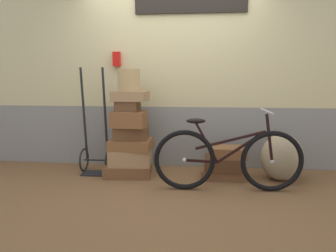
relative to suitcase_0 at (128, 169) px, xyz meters
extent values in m
cube|color=brown|center=(0.57, -0.30, -0.11)|extent=(9.16, 5.20, 0.06)
cube|color=gray|center=(0.57, 0.55, 0.37)|extent=(7.16, 0.20, 0.88)
cube|color=#CCBC84|center=(0.57, 0.55, 1.62)|extent=(7.16, 0.20, 1.61)
cube|color=black|center=(0.81, 0.43, 2.21)|extent=(1.52, 0.04, 0.24)
cube|color=red|center=(-0.23, 0.41, 1.49)|extent=(0.10, 0.08, 0.20)
cube|color=brown|center=(0.00, 0.00, 0.00)|extent=(0.64, 0.51, 0.15)
cube|color=#9E754C|center=(0.04, -0.01, 0.18)|extent=(0.56, 0.42, 0.21)
cube|color=brown|center=(0.05, -0.01, 0.35)|extent=(0.57, 0.44, 0.13)
cube|color=brown|center=(0.05, 0.00, 0.50)|extent=(0.47, 0.34, 0.17)
cube|color=brown|center=(0.03, -0.04, 0.69)|extent=(0.46, 0.34, 0.21)
cube|color=brown|center=(0.02, -0.03, 0.86)|extent=(0.31, 0.25, 0.13)
cube|color=#9E754C|center=(0.05, 0.01, 0.99)|extent=(0.46, 0.37, 0.13)
cube|color=brown|center=(1.27, 0.01, -0.02)|extent=(0.57, 0.38, 0.12)
cube|color=#4C2D19|center=(1.28, -0.02, 0.12)|extent=(0.51, 0.35, 0.16)
cube|color=brown|center=(1.31, -0.01, 0.27)|extent=(0.50, 0.32, 0.14)
cylinder|color=tan|center=(0.04, -0.02, 1.20)|extent=(0.28, 0.28, 0.28)
torus|color=black|center=(-0.65, 0.09, 0.09)|extent=(0.03, 0.33, 0.33)
torus|color=black|center=(-0.29, 0.09, 0.09)|extent=(0.03, 0.33, 0.33)
cylinder|color=black|center=(-0.47, 0.09, 0.09)|extent=(0.36, 0.02, 0.02)
cylinder|color=black|center=(-0.62, 0.09, 0.73)|extent=(0.03, 0.12, 1.27)
cylinder|color=black|center=(-0.32, 0.09, 0.73)|extent=(0.03, 0.12, 1.27)
cube|color=black|center=(-0.47, -0.02, -0.07)|extent=(0.32, 0.22, 0.02)
ellipsoid|color=#9E8966|center=(2.00, -0.02, 0.23)|extent=(0.52, 0.44, 0.60)
torus|color=black|center=(0.78, -0.46, 0.28)|extent=(0.72, 0.09, 0.71)
sphere|color=#B2B2B7|center=(0.78, -0.46, 0.28)|extent=(0.05, 0.05, 0.05)
torus|color=black|center=(1.78, -0.42, 0.28)|extent=(0.72, 0.09, 0.71)
sphere|color=#B2B2B7|center=(1.78, -0.42, 0.28)|extent=(0.05, 0.05, 0.05)
cube|color=black|center=(1.43, -0.43, 0.45)|extent=(0.55, 0.05, 0.39)
cube|color=black|center=(1.03, -0.45, 0.49)|extent=(0.28, 0.04, 0.47)
cube|color=black|center=(0.97, -0.45, 0.27)|extent=(0.38, 0.04, 0.05)
cube|color=black|center=(1.30, -0.44, 0.52)|extent=(0.80, 0.06, 0.24)
cube|color=black|center=(1.74, -0.42, 0.55)|extent=(0.12, 0.03, 0.55)
ellipsoid|color=black|center=(0.90, -0.45, 0.74)|extent=(0.22, 0.10, 0.06)
cylinder|color=#A5A5AD|center=(1.69, -0.42, 0.86)|extent=(0.04, 0.46, 0.02)
camera|label=1|loc=(0.90, -3.75, 1.23)|focal=31.24mm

